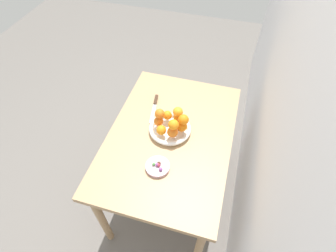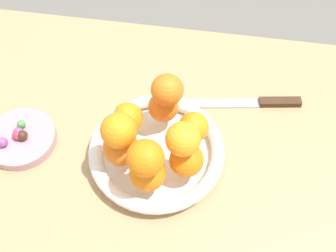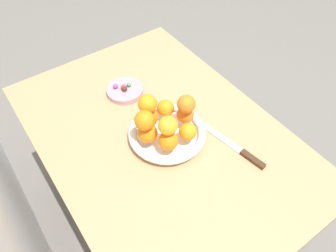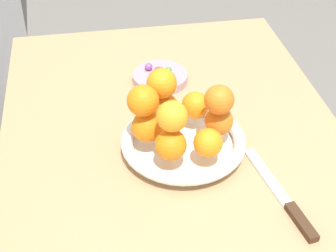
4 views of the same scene
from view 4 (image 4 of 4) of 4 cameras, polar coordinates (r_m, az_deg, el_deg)
The scene contains 20 objects.
dining_table at distance 1.18m, azimuth 0.84°, elevation -5.11°, with size 1.10×0.76×0.74m.
fruit_bowl at distance 1.08m, azimuth 1.70°, elevation -1.83°, with size 0.26×0.26×0.04m.
candy_dish at distance 1.31m, azimuth -0.87°, elevation 5.39°, with size 0.14×0.14×0.02m, color #B28C99.
orange_0 at distance 1.09m, azimuth -0.50°, elevation 2.01°, with size 0.07×0.07×0.07m, color orange.
orange_1 at distance 1.04m, azimuth -2.29°, elevation -0.05°, with size 0.07×0.07×0.07m, color orange.
orange_2 at distance 1.00m, azimuth 0.32°, elevation -2.09°, with size 0.06×0.06×0.06m, color orange.
orange_3 at distance 1.01m, azimuth 4.47°, elevation -1.87°, with size 0.06×0.06×0.06m, color orange.
orange_4 at distance 1.07m, azimuth 5.66°, elevation 0.54°, with size 0.06×0.06×0.06m, color orange.
orange_5 at distance 1.11m, azimuth 3.03°, elevation 2.29°, with size 0.06×0.06×0.06m, color orange.
orange_6 at distance 1.01m, azimuth -2.79°, elevation 2.82°, with size 0.06×0.06×0.06m, color orange.
orange_7 at distance 0.97m, azimuth 0.46°, elevation 1.07°, with size 0.06×0.06×0.06m, color orange.
orange_8 at distance 1.02m, azimuth 5.69°, elevation 2.91°, with size 0.06×0.06×0.06m, color orange.
orange_9 at distance 1.05m, azimuth -0.70°, elevation 4.74°, with size 0.06×0.06×0.06m, color orange.
candy_ball_0 at distance 1.31m, azimuth 0.05°, elevation 6.25°, with size 0.02×0.02×0.02m, color #4C9947.
candy_ball_1 at distance 1.30m, azimuth -1.08°, elevation 6.16°, with size 0.02×0.02×0.02m, color #C6384C.
candy_ball_2 at distance 1.32m, azimuth -2.16°, elevation 6.58°, with size 0.02×0.02×0.02m, color #8C4C99.
candy_ball_3 at distance 1.29m, azimuth -0.91°, elevation 5.94°, with size 0.02×0.02×0.02m, color #472819.
candy_ball_4 at distance 1.30m, azimuth -1.08°, elevation 6.01°, with size 0.02×0.02×0.02m, color #472819.
candy_ball_5 at distance 1.30m, azimuth -0.82°, elevation 6.19°, with size 0.02×0.02×0.02m, color #8C4C99.
knife at distance 1.01m, azimuth 12.78°, elevation -7.94°, with size 0.26×0.06×0.01m.
Camera 4 is at (-0.85, 0.16, 1.45)m, focal length 55.00 mm.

